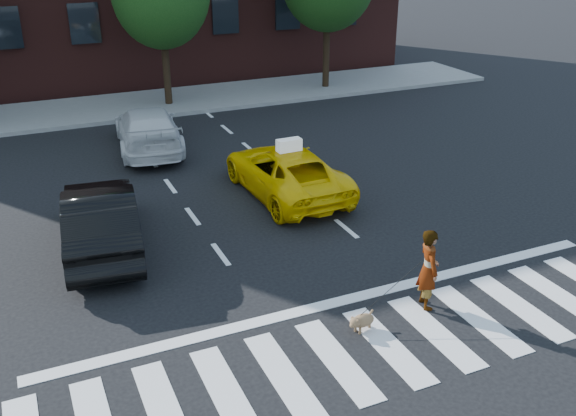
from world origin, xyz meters
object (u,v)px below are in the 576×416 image
(taxi, at_px, (286,171))
(white_suv, at_px, (148,129))
(woman, at_px, (428,269))
(dog, at_px, (361,321))
(black_sedan, at_px, (101,219))

(taxi, relative_size, white_suv, 0.98)
(woman, relative_size, dog, 2.64)
(black_sedan, distance_m, woman, 7.24)
(white_suv, height_order, woman, woman)
(taxi, height_order, black_sedan, black_sedan)
(black_sedan, xyz_separation_m, woman, (5.27, -4.96, 0.08))
(black_sedan, relative_size, white_suv, 0.94)
(taxi, xyz_separation_m, dog, (-1.36, -6.42, -0.44))
(white_suv, height_order, dog, white_suv)
(taxi, distance_m, black_sedan, 5.22)
(white_suv, xyz_separation_m, dog, (1.19, -11.61, -0.48))
(woman, bearing_deg, taxi, 15.98)
(black_sedan, relative_size, woman, 2.74)
(black_sedan, height_order, dog, black_sedan)
(black_sedan, distance_m, white_suv, 6.90)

